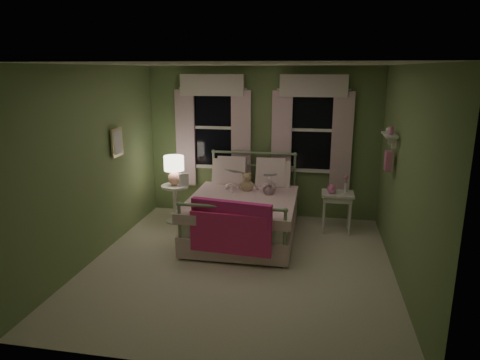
% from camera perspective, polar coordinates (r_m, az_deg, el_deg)
% --- Properties ---
extents(room_shell, '(4.20, 4.20, 4.20)m').
position_cam_1_polar(room_shell, '(5.42, -0.03, 1.32)').
color(room_shell, '#EFE5CE').
rests_on(room_shell, ground).
extents(bed, '(1.58, 2.04, 1.18)m').
position_cam_1_polar(bed, '(6.64, 0.55, -4.40)').
color(bed, white).
rests_on(bed, ground).
extents(pink_throw, '(1.10, 0.27, 0.71)m').
position_cam_1_polar(pink_throw, '(5.61, -1.26, -5.58)').
color(pink_throw, '#E12C86').
rests_on(pink_throw, bed).
extents(child_left, '(0.30, 0.23, 0.73)m').
position_cam_1_polar(child_left, '(6.93, -1.12, 1.16)').
color(child_left, '#F7D1DD').
rests_on(child_left, bed).
extents(child_right, '(0.44, 0.37, 0.78)m').
position_cam_1_polar(child_right, '(6.84, 3.48, 1.15)').
color(child_right, '#F7D1DD').
rests_on(child_right, bed).
extents(book_left, '(0.23, 0.17, 0.26)m').
position_cam_1_polar(book_left, '(6.69, -1.55, 0.90)').
color(book_left, beige).
rests_on(book_left, child_left).
extents(book_right, '(0.21, 0.15, 0.26)m').
position_cam_1_polar(book_right, '(6.61, 3.20, 0.34)').
color(book_right, beige).
rests_on(book_right, child_right).
extents(teddy_bear, '(0.24, 0.20, 0.32)m').
position_cam_1_polar(teddy_bear, '(6.77, 0.94, -0.42)').
color(teddy_bear, tan).
rests_on(teddy_bear, bed).
extents(nightstand_left, '(0.46, 0.46, 0.65)m').
position_cam_1_polar(nightstand_left, '(7.33, -8.62, -2.44)').
color(nightstand_left, white).
rests_on(nightstand_left, ground).
extents(table_lamp, '(0.33, 0.33, 0.49)m').
position_cam_1_polar(table_lamp, '(7.19, -8.79, 1.64)').
color(table_lamp, '#DD9982').
rests_on(table_lamp, nightstand_left).
extents(book_nightstand, '(0.21, 0.26, 0.02)m').
position_cam_1_polar(book_nightstand, '(7.16, -8.15, -0.84)').
color(book_nightstand, beige).
rests_on(book_nightstand, nightstand_left).
extents(nightstand_right, '(0.50, 0.40, 0.64)m').
position_cam_1_polar(nightstand_right, '(6.96, 12.86, -2.44)').
color(nightstand_right, white).
rests_on(nightstand_right, ground).
extents(pink_toy, '(0.14, 0.19, 0.14)m').
position_cam_1_polar(pink_toy, '(6.91, 12.11, -1.16)').
color(pink_toy, pink).
rests_on(pink_toy, nightstand_right).
extents(bud_vase, '(0.06, 0.06, 0.28)m').
position_cam_1_polar(bud_vase, '(6.95, 13.94, -0.47)').
color(bud_vase, white).
rests_on(bud_vase, nightstand_right).
extents(window_left, '(1.34, 0.13, 1.96)m').
position_cam_1_polar(window_left, '(7.50, -3.63, 7.50)').
color(window_left, black).
rests_on(window_left, room_shell).
extents(window_right, '(1.34, 0.13, 1.96)m').
position_cam_1_polar(window_right, '(7.28, 9.57, 7.11)').
color(window_right, black).
rests_on(window_right, room_shell).
extents(wall_shelf, '(0.15, 0.50, 0.60)m').
position_cam_1_polar(wall_shelf, '(6.05, 19.25, 4.06)').
color(wall_shelf, white).
rests_on(wall_shelf, room_shell).
extents(framed_picture, '(0.03, 0.32, 0.42)m').
position_cam_1_polar(framed_picture, '(6.56, -16.07, 4.86)').
color(framed_picture, beige).
rests_on(framed_picture, room_shell).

